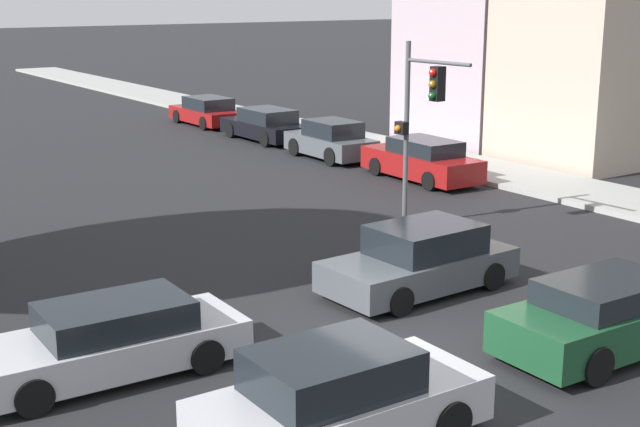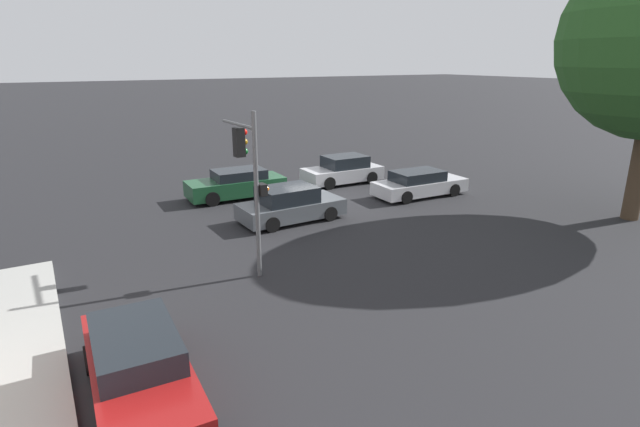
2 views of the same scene
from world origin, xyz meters
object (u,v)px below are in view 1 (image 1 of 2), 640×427
parked_car_2 (266,125)px  parked_car_3 (207,112)px  traffic_signal (420,108)px  crossing_car_1 (421,261)px  crossing_car_0 (108,341)px  crossing_car_2 (338,400)px  parked_car_0 (422,161)px  crossing_car_3 (612,315)px  parked_car_1 (331,141)px

parked_car_2 → parked_car_3: size_ratio=1.03×
traffic_signal → crossing_car_1: traffic_signal is taller
crossing_car_0 → crossing_car_2: size_ratio=1.11×
traffic_signal → parked_car_0: traffic_signal is taller
parked_car_3 → parked_car_2: bearing=179.8°
traffic_signal → parked_car_2: size_ratio=1.07×
traffic_signal → crossing_car_3: traffic_signal is taller
crossing_car_3 → parked_car_1: 19.68m
crossing_car_2 → parked_car_0: crossing_car_2 is taller
parked_car_0 → crossing_car_1: bearing=140.7°
crossing_car_0 → crossing_car_3: crossing_car_3 is taller
parked_car_0 → crossing_car_2: bearing=137.2°
crossing_car_3 → parked_car_1: bearing=70.9°
crossing_car_3 → parked_car_1: parked_car_1 is taller
parked_car_3 → parked_car_0: bearing=-179.8°
crossing_car_2 → parked_car_1: size_ratio=1.04×
traffic_signal → parked_car_2: (4.40, 15.18, -2.68)m
crossing_car_0 → parked_car_1: size_ratio=1.16×
crossing_car_3 → parked_car_2: (7.06, 23.63, -0.01)m
crossing_car_1 → parked_car_0: (7.74, 8.85, 0.01)m
parked_car_0 → parked_car_1: parked_car_1 is taller
parked_car_0 → parked_car_2: size_ratio=1.01×
crossing_car_1 → parked_car_3: bearing=-109.4°
parked_car_2 → crossing_car_3: bearing=163.4°
crossing_car_1 → parked_car_1: (7.51, 13.93, 0.03)m
crossing_car_2 → parked_car_0: bearing=46.1°
crossing_car_1 → crossing_car_3: (0.65, -4.51, -0.00)m
parked_car_2 → traffic_signal: bearing=163.9°
crossing_car_2 → crossing_car_3: size_ratio=0.92×
traffic_signal → crossing_car_2: bearing=41.4°
crossing_car_2 → parked_car_2: size_ratio=0.90×
traffic_signal → parked_car_3: traffic_signal is taller
crossing_car_0 → crossing_car_1: 7.29m
parked_car_3 → crossing_car_2: bearing=155.8°
crossing_car_2 → crossing_car_3: (6.13, 0.00, -0.02)m
parked_car_1 → parked_car_0: bearing=-176.2°
parked_car_3 → traffic_signal: bearing=168.1°
parked_car_0 → parked_car_3: bearing=1.9°
traffic_signal → parked_car_0: (4.43, 4.90, -2.66)m
crossing_car_3 → parked_car_0: bearing=63.3°
crossing_car_0 → parked_car_3: size_ratio=1.04×
parked_car_1 → parked_car_2: bearing=-1.0°
parked_car_1 → traffic_signal: bearing=158.4°
traffic_signal → crossing_car_0: 11.75m
traffic_signal → parked_car_0: bearing=-134.6°
crossing_car_3 → parked_car_1: (6.86, 18.44, 0.03)m
traffic_signal → crossing_car_1: 5.80m
crossing_car_0 → parked_car_2: 24.56m
parked_car_2 → parked_car_3: bearing=-0.3°
parked_car_3 → crossing_car_0: bearing=149.2°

